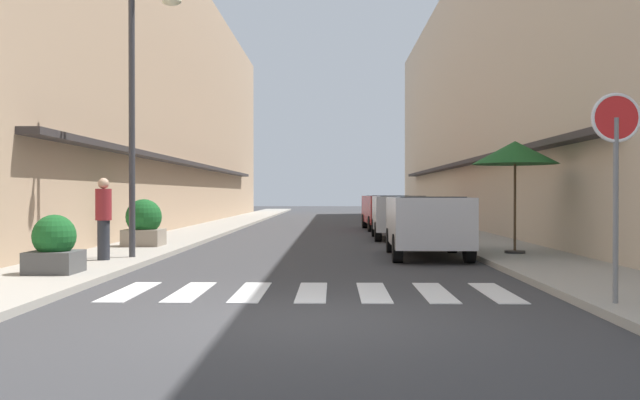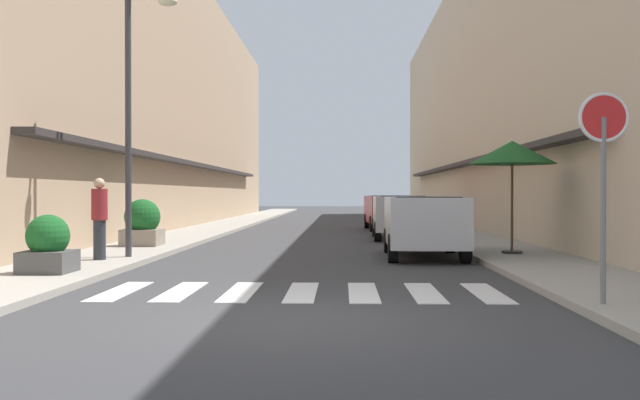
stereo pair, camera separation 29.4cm
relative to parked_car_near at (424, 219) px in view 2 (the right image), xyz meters
name	(u,v)px [view 2 (the right image)]	position (x,y,z in m)	size (l,w,h in m)	color
ground_plane	(327,230)	(-2.59, 12.26, -0.92)	(112.89, 112.89, 0.00)	#38383A
sidewalk_left	(213,229)	(-7.41, 12.26, -0.86)	(2.36, 71.84, 0.12)	#9E998E
sidewalk_right	(442,229)	(2.23, 12.26, -0.86)	(2.36, 71.84, 0.12)	#9E998E
building_row_left	(137,98)	(-11.08, 13.82, 4.90)	(5.50, 48.18, 11.65)	tan
building_row_right	(522,93)	(5.90, 13.82, 5.01)	(5.50, 48.18, 11.88)	#C6B299
crosswalk	(302,292)	(-2.59, -5.92, -0.91)	(6.15, 2.20, 0.01)	silver
parked_car_near	(424,219)	(0.00, 0.00, 0.00)	(1.90, 4.05, 1.47)	silver
parked_car_mid	(400,212)	(0.00, 6.74, 0.00)	(1.88, 3.99, 1.47)	silver
parked_car_far	(388,208)	(0.00, 12.67, 0.00)	(1.95, 4.49, 1.47)	maroon
round_street_sign	(604,142)	(1.39, -7.63, 1.29)	(0.65, 0.07, 2.72)	slate
street_lamp	(136,97)	(-6.59, -1.28, 2.80)	(1.19, 0.28, 5.96)	#38383D
cafe_umbrella	(512,153)	(2.07, -0.12, 1.58)	(2.05, 2.05, 2.67)	#262626
planter_corner	(48,246)	(-7.24, -4.42, -0.32)	(0.86, 0.86, 1.05)	#4C4C4C
planter_midblock	(142,224)	(-7.43, 2.05, -0.20)	(1.01, 1.01, 1.27)	gray
pedestrian_walking_near	(100,217)	(-7.17, -1.98, 0.13)	(0.34, 0.34, 1.75)	#282B33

